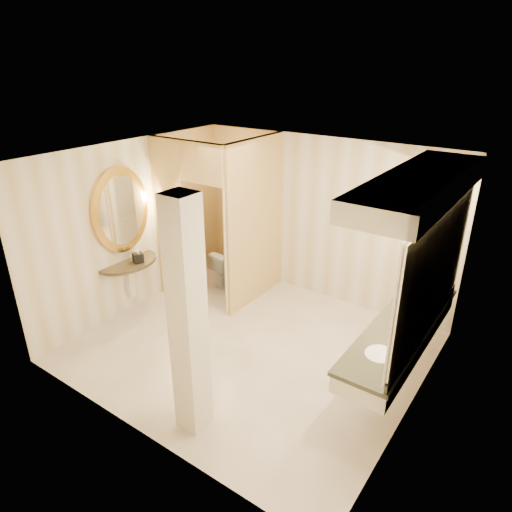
% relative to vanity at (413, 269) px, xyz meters
% --- Properties ---
extents(floor, '(4.50, 4.50, 0.00)m').
position_rel_vanity_xyz_m(floor, '(-1.98, -0.40, -1.63)').
color(floor, white).
rests_on(floor, ground).
extents(ceiling, '(4.50, 4.50, 0.00)m').
position_rel_vanity_xyz_m(ceiling, '(-1.98, -0.40, 1.07)').
color(ceiling, white).
rests_on(ceiling, wall_back).
extents(wall_back, '(4.50, 0.02, 2.70)m').
position_rel_vanity_xyz_m(wall_back, '(-1.98, 1.60, -0.28)').
color(wall_back, silver).
rests_on(wall_back, floor).
extents(wall_front, '(4.50, 0.02, 2.70)m').
position_rel_vanity_xyz_m(wall_front, '(-1.98, -2.40, -0.28)').
color(wall_front, silver).
rests_on(wall_front, floor).
extents(wall_left, '(0.02, 4.00, 2.70)m').
position_rel_vanity_xyz_m(wall_left, '(-4.23, -0.40, -0.28)').
color(wall_left, silver).
rests_on(wall_left, floor).
extents(wall_right, '(0.02, 4.00, 2.70)m').
position_rel_vanity_xyz_m(wall_right, '(0.27, -0.40, -0.28)').
color(wall_right, silver).
rests_on(wall_right, floor).
extents(toilet_closet, '(1.50, 1.55, 2.70)m').
position_rel_vanity_xyz_m(toilet_closet, '(-3.10, 0.57, -0.24)').
color(toilet_closet, '#EACD7A').
rests_on(toilet_closet, floor).
extents(wall_sconce, '(0.14, 0.14, 0.42)m').
position_rel_vanity_xyz_m(wall_sconce, '(-3.90, 0.03, 0.10)').
color(wall_sconce, '#B88E3B').
rests_on(wall_sconce, toilet_closet).
extents(vanity, '(0.75, 2.76, 2.09)m').
position_rel_vanity_xyz_m(vanity, '(0.00, 0.00, 0.00)').
color(vanity, white).
rests_on(vanity, floor).
extents(console_shelf, '(1.02, 1.02, 1.96)m').
position_rel_vanity_xyz_m(console_shelf, '(-4.19, -0.65, -0.28)').
color(console_shelf, black).
rests_on(console_shelf, floor).
extents(pillar, '(0.30, 0.30, 2.70)m').
position_rel_vanity_xyz_m(pillar, '(-1.63, -1.95, -0.28)').
color(pillar, white).
rests_on(pillar, floor).
extents(tissue_box, '(0.19, 0.19, 0.15)m').
position_rel_vanity_xyz_m(tissue_box, '(-4.00, -0.58, -0.68)').
color(tissue_box, black).
rests_on(tissue_box, console_shelf).
extents(toilet, '(0.46, 0.70, 0.66)m').
position_rel_vanity_xyz_m(toilet, '(-3.45, 0.96, -1.30)').
color(toilet, white).
rests_on(toilet, floor).
extents(soap_bottle_a, '(0.06, 0.06, 0.12)m').
position_rel_vanity_xyz_m(soap_bottle_a, '(-0.05, 0.28, -0.70)').
color(soap_bottle_a, beige).
rests_on(soap_bottle_a, vanity).
extents(soap_bottle_b, '(0.13, 0.13, 0.13)m').
position_rel_vanity_xyz_m(soap_bottle_b, '(-0.08, -0.00, -0.69)').
color(soap_bottle_b, silver).
rests_on(soap_bottle_b, vanity).
extents(soap_bottle_c, '(0.10, 0.10, 0.23)m').
position_rel_vanity_xyz_m(soap_bottle_c, '(-0.11, -0.07, -0.64)').
color(soap_bottle_c, '#C6B28C').
rests_on(soap_bottle_c, vanity).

